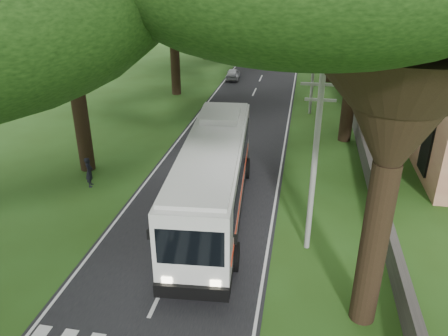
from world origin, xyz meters
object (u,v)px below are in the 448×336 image
object	(u,v)px
pole_near	(315,162)
pedestrian	(89,172)
pole_mid	(314,64)
distant_car_a	(233,74)
pole_far	(314,32)
coach_bus	(214,175)
distant_car_b	(254,46)

from	to	relation	value
pole_near	pedestrian	bearing A→B (deg)	162.56
pole_mid	distant_car_a	size ratio (longest dim) A/B	2.30
pole_far	coach_bus	bearing A→B (deg)	-97.11
pole_near	pole_far	size ratio (longest dim) A/B	1.00
pole_far	distant_car_b	size ratio (longest dim) A/B	1.86
pole_mid	distant_car_b	size ratio (longest dim) A/B	1.86
distant_car_b	distant_car_a	bearing A→B (deg)	-90.83
pole_mid	pedestrian	world-z (taller)	pole_mid
distant_car_b	pedestrian	xyz separation A→B (m)	(-3.76, -45.73, 0.14)
pole_near	distant_car_a	bearing A→B (deg)	105.37
pole_near	distant_car_a	world-z (taller)	pole_near
pole_mid	pole_far	bearing A→B (deg)	90.00
coach_bus	distant_car_b	size ratio (longest dim) A/B	3.17
pole_far	distant_car_b	xyz separation A→B (m)	(-8.50, 9.58, -3.44)
pole_mid	distant_car_b	world-z (taller)	pole_mid
pedestrian	pole_far	bearing A→B (deg)	-35.08
pole_far	pedestrian	size ratio (longest dim) A/B	4.57
pole_near	pedestrian	world-z (taller)	pole_near
pole_near	pole_mid	size ratio (longest dim) A/B	1.00
distant_car_a	coach_bus	bearing A→B (deg)	94.70
pole_mid	distant_car_b	bearing A→B (deg)	106.03
pole_near	pole_mid	xyz separation A→B (m)	(0.00, 20.00, 0.00)
pole_mid	distant_car_a	xyz separation A→B (m)	(-8.50, 10.93, -3.56)
pole_far	coach_bus	world-z (taller)	pole_far
pole_mid	pole_far	distance (m)	20.00
coach_bus	distant_car_a	distance (m)	28.96
pole_near	coach_bus	size ratio (longest dim) A/B	0.59
pole_near	distant_car_b	size ratio (longest dim) A/B	1.86
pole_mid	distant_car_a	bearing A→B (deg)	127.87
coach_bus	pedestrian	distance (m)	7.82
pole_far	pole_near	bearing A→B (deg)	-90.00
pole_far	coach_bus	distance (m)	38.09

